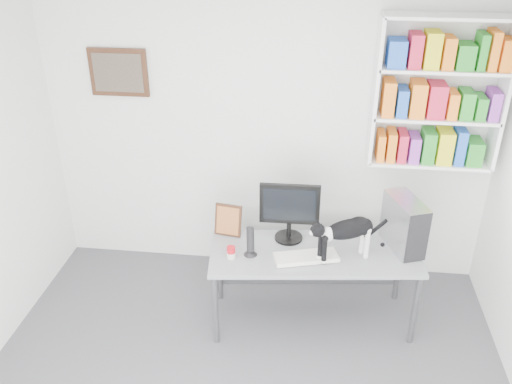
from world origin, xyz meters
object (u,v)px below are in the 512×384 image
leaning_print (228,220)px  soup_can (231,253)px  monitor (289,212)px  keyboard (306,257)px  bookshelf (438,94)px  desk (312,286)px  cat (346,239)px  speaker (250,241)px  pc_tower (404,224)px

leaning_print → soup_can: (0.08, -0.35, -0.09)m
monitor → keyboard: 0.40m
bookshelf → monitor: size_ratio=2.37×
desk → keyboard: size_ratio=3.35×
leaning_print → soup_can: leaning_print is taller
monitor → cat: (0.46, -0.25, -0.08)m
speaker → cat: bearing=-12.4°
leaning_print → desk: bearing=-4.3°
bookshelf → monitor: (-1.14, -0.51, -0.88)m
monitor → pc_tower: 0.93m
leaning_print → cat: 1.01m
desk → monitor: monitor is taller
speaker → monitor: bearing=28.8°
monitor → pc_tower: size_ratio=1.20×
keyboard → leaning_print: leaning_print is taller
pc_tower → leaning_print: pc_tower is taller
leaning_print → speaker: bearing=-42.1°
monitor → speaker: (-0.29, -0.27, -0.13)m
pc_tower → leaning_print: 1.44m
monitor → speaker: monitor is taller
bookshelf → leaning_print: bearing=-163.3°
desk → pc_tower: bearing=5.4°
bookshelf → keyboard: bearing=-141.4°
monitor → keyboard: size_ratio=1.04×
leaning_print → cat: cat is taller
keyboard → soup_can: 0.60m
monitor → keyboard: bearing=-61.8°
desk → pc_tower: (0.71, 0.15, 0.57)m
leaning_print → soup_can: size_ratio=2.81×
pc_tower → leaning_print: bearing=158.0°
bookshelf → desk: 1.88m
monitor → soup_can: size_ratio=5.17×
pc_tower → speaker: (-1.21, -0.26, -0.09)m
desk → monitor: bearing=136.3°
keyboard → monitor: bearing=103.4°
monitor → keyboard: monitor is taller
bookshelf → cat: (-0.68, -0.75, -0.96)m
pc_tower → leaning_print: size_ratio=1.53×
bookshelf → leaning_print: 2.00m
desk → leaning_print: 0.90m
desk → pc_tower: size_ratio=3.86×
speaker → cat: 0.75m
keyboard → leaning_print: size_ratio=1.76×
keyboard → pc_tower: (0.77, 0.27, 0.20)m
desk → speaker: speaker is taller
speaker → leaning_print: leaning_print is taller
bookshelf → soup_can: size_ratio=12.22×
soup_can → bookshelf: bearing=28.1°
bookshelf → cat: bearing=-132.2°
pc_tower → cat: pc_tower is taller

